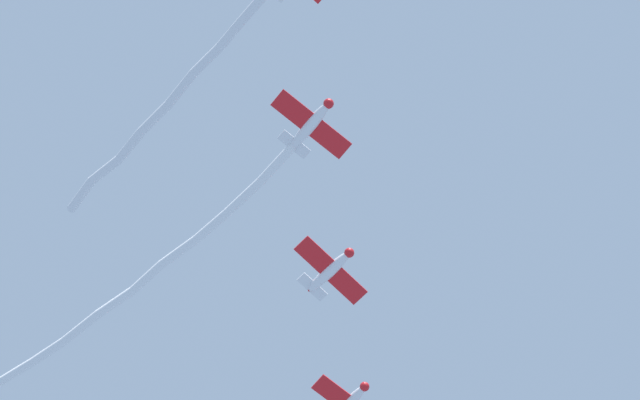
% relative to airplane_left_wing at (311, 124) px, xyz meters
% --- Properties ---
extents(smoke_trail_lead, '(20.22, 7.30, 1.49)m').
position_rel_airplane_left_wing_xyz_m(smoke_trail_lead, '(7.86, 6.00, -0.20)').
color(smoke_trail_lead, white).
extents(airplane_left_wing, '(4.74, 6.13, 1.53)m').
position_rel_airplane_left_wing_xyz_m(airplane_left_wing, '(0.00, 0.00, 0.00)').
color(airplane_left_wing, white).
extents(smoke_trail_left_wing, '(28.53, 6.25, 1.90)m').
position_rel_airplane_left_wing_xyz_m(smoke_trail_left_wing, '(15.86, -4.20, 0.65)').
color(smoke_trail_left_wing, white).
extents(airplane_right_wing, '(4.74, 6.20, 1.53)m').
position_rel_airplane_left_wing_xyz_m(airplane_right_wing, '(3.98, -10.10, 0.25)').
color(airplane_right_wing, white).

